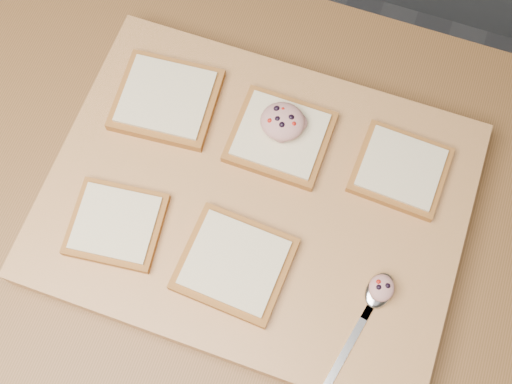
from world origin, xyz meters
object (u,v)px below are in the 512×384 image
bread_far_center (280,137)px  tuna_salad_dollop (283,121)px  cutting_board (256,203)px  spoon (375,299)px

bread_far_center → tuna_salad_dollop: 0.02m
tuna_salad_dollop → bread_far_center: bearing=-82.1°
cutting_board → spoon: (0.18, -0.08, 0.03)m
bread_far_center → tuna_salad_dollop: tuna_salad_dollop is taller
cutting_board → tuna_salad_dollop: (0.00, 0.10, 0.05)m
cutting_board → tuna_salad_dollop: size_ratio=9.14×
cutting_board → spoon: bearing=-23.2°
cutting_board → bread_far_center: bearing=88.0°
spoon → cutting_board: bearing=156.8°
tuna_salad_dollop → spoon: 0.25m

